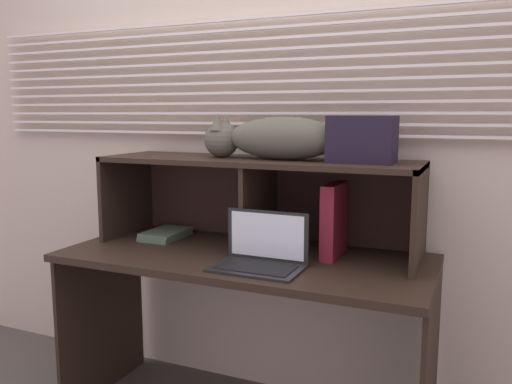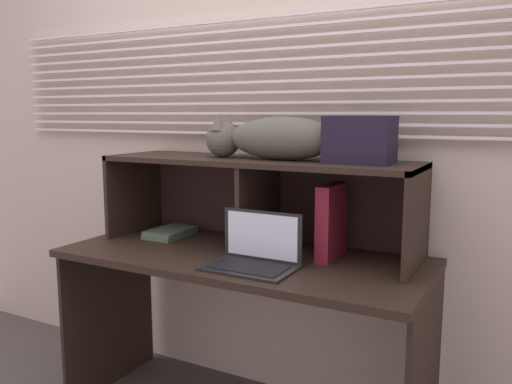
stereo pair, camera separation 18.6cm
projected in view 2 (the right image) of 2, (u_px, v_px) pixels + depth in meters
The scene contains 8 objects.
back_panel_with_blinds at pixel (281, 130), 2.39m from camera, with size 4.40×0.08×2.50m.
desk at pixel (242, 288), 2.16m from camera, with size 1.51×0.66×0.76m.
hutch_shelf_unit at pixel (260, 183), 2.23m from camera, with size 1.36×0.39×0.38m.
cat at pixel (274, 139), 2.14m from camera, with size 0.80×0.19×0.19m.
laptop at pixel (254, 256), 1.95m from camera, with size 0.33×0.21×0.20m.
binder_upright at pixel (332, 221), 2.06m from camera, with size 0.06×0.23×0.30m, color maroon.
book_stack at pixel (171, 232), 2.45m from camera, with size 0.16×0.24×0.04m.
storage_box at pixel (360, 140), 1.97m from camera, with size 0.25×0.17×0.18m, color black.
Camera 2 is at (1.04, -1.62, 1.33)m, focal length 36.53 mm.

